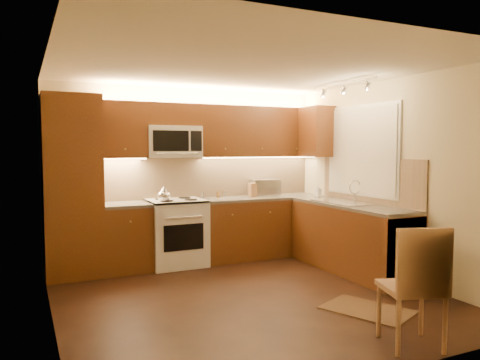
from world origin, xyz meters
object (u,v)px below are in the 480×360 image
sink (344,197)px  kettle (164,194)px  stove (176,233)px  microwave (173,142)px  soap_bottle (318,191)px  dining_chair (411,285)px  toaster_oven (265,187)px  knife_block (252,190)px

sink → kettle: (-2.22, 0.96, 0.05)m
stove → microwave: size_ratio=1.21×
stove → soap_bottle: 2.19m
microwave → kettle: bearing=-126.1°
soap_bottle → dining_chair: 3.26m
stove → dining_chair: size_ratio=0.91×
kettle → dining_chair: 3.46m
microwave → soap_bottle: 2.28m
dining_chair → kettle: bearing=129.3°
microwave → sink: size_ratio=0.88×
kettle → toaster_oven: size_ratio=0.50×
stove → toaster_oven: size_ratio=2.18×
microwave → sink: (2.00, -1.26, -0.74)m
microwave → dining_chair: size_ratio=0.75×
microwave → toaster_oven: size_ratio=1.80×
kettle → soap_bottle: kettle is taller
microwave → stove: bearing=-90.0°
sink → soap_bottle: (0.10, 0.76, 0.02)m
knife_block → dining_chair: bearing=-88.4°
stove → knife_block: knife_block is taller
stove → dining_chair: dining_chair is taller
stove → toaster_oven: 1.57m
sink → kettle: size_ratio=4.09×
toaster_oven → soap_bottle: (0.64, -0.49, -0.03)m
knife_block → stove: bearing=-171.8°
stove → soap_bottle: soap_bottle is taller
sink → stove: bearing=150.6°
microwave → toaster_oven: microwave is taller
soap_bottle → toaster_oven: bearing=136.8°
kettle → toaster_oven: toaster_oven is taller
knife_block → soap_bottle: 0.98m
stove → soap_bottle: (2.10, -0.36, 0.53)m
knife_block → dining_chair: size_ratio=0.20×
soap_bottle → sink: bearing=-103.2°
kettle → knife_block: kettle is taller
toaster_oven → soap_bottle: 0.81m
knife_block → toaster_oven: bearing=22.4°
toaster_oven → knife_block: bearing=-155.3°
microwave → dining_chair: bearing=-74.7°
microwave → toaster_oven: bearing=-0.4°
soap_bottle → stove: bearing=164.3°
toaster_oven → knife_block: toaster_oven is taller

